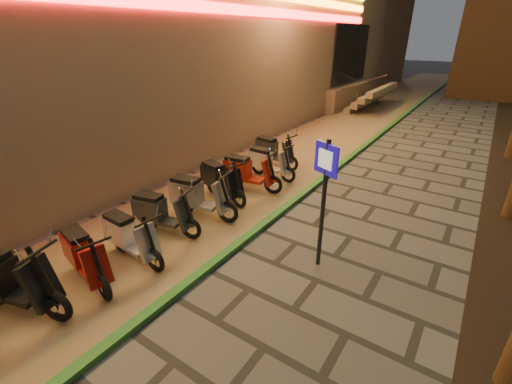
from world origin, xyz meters
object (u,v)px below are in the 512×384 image
Objects in this scene: scooter_4 at (6,279)px; scooter_10 at (246,172)px; pedestrian_sign at (324,188)px; scooter_6 at (128,236)px; scooter_11 at (267,162)px; scooter_5 at (84,255)px; scooter_8 at (196,196)px; scooter_9 at (219,180)px; scooter_7 at (159,212)px; scooter_12 at (272,151)px.

scooter_4 is 5.63m from scooter_10.
pedestrian_sign is 1.56× the size of scooter_6.
pedestrian_sign is at bearing -42.86° from scooter_11.
pedestrian_sign is 1.55× the size of scooter_11.
scooter_8 is (0.02, 2.71, 0.04)m from scooter_5.
scooter_8 is (-3.08, 0.14, -1.02)m from pedestrian_sign.
scooter_5 is 0.96× the size of scooter_9.
scooter_10 is (0.21, 2.82, 0.03)m from scooter_7.
scooter_8 reaches higher than scooter_10.
scooter_8 is 1.86m from scooter_10.
pedestrian_sign is 1.43× the size of scooter_10.
scooter_8 is (0.14, 0.96, 0.04)m from scooter_7.
scooter_11 is at bearing 96.87° from scooter_9.
scooter_5 is 3.76m from scooter_9.
scooter_7 is 0.97× the size of scooter_12.
scooter_6 is at bearing -124.72° from pedestrian_sign.
scooter_4 reaches higher than scooter_11.
scooter_11 is (-0.00, 1.05, -0.03)m from scooter_10.
scooter_9 is (-0.26, 2.95, 0.03)m from scooter_6.
scooter_10 is at bearing 171.37° from pedestrian_sign.
scooter_6 is (0.37, 1.85, -0.09)m from scooter_4.
scooter_10 is (-0.02, 3.76, 0.04)m from scooter_6.
scooter_8 is at bearing 68.67° from scooter_4.
scooter_8 is at bearing -66.00° from scooter_9.
scooter_6 is 2.96m from scooter_9.
scooter_4 is 1.06× the size of scooter_8.
scooter_12 is at bearing 107.06° from scooter_9.
scooter_9 reaches higher than scooter_12.
scooter_9 is (-0.04, 2.00, 0.02)m from scooter_7.
pedestrian_sign is at bearing 1.81° from scooter_7.
scooter_8 is at bearing -77.24° from scooter_12.
scooter_10 is 1.08× the size of scooter_11.
scooter_4 is at bearing -105.53° from scooter_7.
scooter_6 is 0.95× the size of scooter_12.
scooter_4 is at bearing -104.88° from scooter_8.
scooter_9 is (-3.26, 1.18, -1.03)m from pedestrian_sign.
scooter_4 is 7.59m from scooter_12.
scooter_7 is 1.01× the size of scooter_11.
scooter_10 is at bearing 100.57° from scooter_5.
scooter_7 reaches higher than scooter_11.
scooter_4 is 1.12× the size of scooter_12.
scooter_4 is 1.89m from scooter_6.
scooter_12 reaches higher than scooter_5.
scooter_10 is at bearing 87.62° from scooter_9.
scooter_8 reaches higher than scooter_7.
scooter_7 is at bearing 70.10° from scooter_4.
scooter_10 is (0.24, 0.82, 0.01)m from scooter_9.
scooter_4 is 2.80m from scooter_7.
scooter_11 is 1.01m from scooter_12.
scooter_12 is (-0.30, 6.55, 0.02)m from scooter_5.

